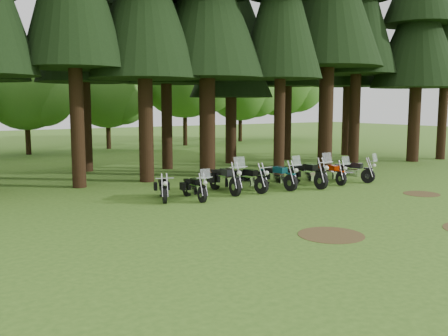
{
  "coord_description": "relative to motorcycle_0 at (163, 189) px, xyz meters",
  "views": [
    {
      "loc": [
        -12.64,
        -11.41,
        3.53
      ],
      "look_at": [
        -1.87,
        5.0,
        1.0
      ],
      "focal_mm": 40.0,
      "sensor_mm": 36.0,
      "label": 1
    }
  ],
  "objects": [
    {
      "name": "pine_front_9",
      "position": [
        18.51,
        2.82,
        9.1
      ],
      "size": [
        5.44,
        5.44,
        15.89
      ],
      "color": "black",
      "rests_on": "ground"
    },
    {
      "name": "motorcycle_3",
      "position": [
        3.68,
        -0.22,
        0.06
      ],
      "size": [
        0.51,
        2.23,
        0.91
      ],
      "rotation": [
        0.0,
        0.0,
        0.16
      ],
      "color": "black",
      "rests_on": "ground"
    },
    {
      "name": "decid_4",
      "position": [
        6.15,
        21.31,
        3.96
      ],
      "size": [
        5.93,
        5.76,
        7.41
      ],
      "color": "black",
      "rests_on": "ground"
    },
    {
      "name": "decid_5",
      "position": [
        12.87,
        20.7,
        5.82
      ],
      "size": [
        8.45,
        8.21,
        10.56
      ],
      "color": "black",
      "rests_on": "ground"
    },
    {
      "name": "motorcycle_5",
      "position": [
        6.53,
        -0.71,
        0.11
      ],
      "size": [
        0.47,
        2.48,
        1.56
      ],
      "rotation": [
        0.0,
        0.0,
        -0.03
      ],
      "color": "black",
      "rests_on": "ground"
    },
    {
      "name": "motorcycle_2",
      "position": [
        2.72,
        -0.03,
        0.11
      ],
      "size": [
        0.56,
        2.48,
        1.56
      ],
      "rotation": [
        0.0,
        0.0,
        -0.09
      ],
      "color": "black",
      "rests_on": "ground"
    },
    {
      "name": "decid_7",
      "position": [
        24.03,
        21.81,
        5.81
      ],
      "size": [
        8.44,
        8.2,
        10.55
      ],
      "color": "black",
      "rests_on": "ground"
    },
    {
      "name": "motorcycle_7",
      "position": [
        9.25,
        -0.78,
        0.04
      ],
      "size": [
        0.88,
        2.13,
        1.36
      ],
      "rotation": [
        0.0,
        0.0,
        0.29
      ],
      "color": "black",
      "rests_on": "ground"
    },
    {
      "name": "dirt_patch_1",
      "position": [
        9.07,
        -4.51,
        -0.4
      ],
      "size": [
        1.4,
        1.4,
        0.01
      ],
      "primitive_type": "cylinder",
      "color": "#4C3D1E",
      "rests_on": "ground"
    },
    {
      "name": "pine_back_6",
      "position": [
        17.93,
        7.77,
        9.52
      ],
      "size": [
        4.59,
        4.59,
        16.58
      ],
      "color": "black",
      "rests_on": "ground"
    },
    {
      "name": "motorcycle_6",
      "position": [
        8.01,
        -0.63,
        0.03
      ],
      "size": [
        0.51,
        2.08,
        1.3
      ],
      "rotation": [
        0.0,
        0.0,
        -0.12
      ],
      "color": "black",
      "rests_on": "ground"
    },
    {
      "name": "pine_back_5",
      "position": [
        12.64,
        7.85,
        9.37
      ],
      "size": [
        3.94,
        3.94,
        16.33
      ],
      "color": "black",
      "rests_on": "ground"
    },
    {
      "name": "motorcycle_0",
      "position": [
        0.0,
        0.0,
        0.0
      ],
      "size": [
        0.83,
        1.88,
        0.8
      ],
      "rotation": [
        0.0,
        0.0,
        -0.37
      ],
      "color": "black",
      "rests_on": "ground"
    },
    {
      "name": "decid_6",
      "position": [
        19.43,
        21.99,
        4.79
      ],
      "size": [
        7.06,
        6.86,
        8.82
      ],
      "color": "black",
      "rests_on": "ground"
    },
    {
      "name": "motorcycle_1",
      "position": [
        1.02,
        -0.56,
        0.01
      ],
      "size": [
        0.46,
        2.0,
        1.26
      ],
      "rotation": [
        0.0,
        0.0,
        -0.09
      ],
      "color": "black",
      "rests_on": "ground"
    },
    {
      "name": "ground",
      "position": [
        4.57,
        -5.01,
        -0.41
      ],
      "size": [
        120.0,
        120.0,
        0.0
      ],
      "primitive_type": "plane",
      "color": "#3D6B1F",
      "rests_on": "ground"
    },
    {
      "name": "decid_3",
      "position": [
        -0.14,
        20.12,
        4.1
      ],
      "size": [
        6.12,
        5.95,
        7.65
      ],
      "color": "black",
      "rests_on": "ground"
    },
    {
      "name": "pine_back_4",
      "position": [
        8.61,
        8.23,
        7.84
      ],
      "size": [
        4.94,
        4.94,
        13.78
      ],
      "color": "black",
      "rests_on": "ground"
    },
    {
      "name": "motorcycle_4",
      "position": [
        5.11,
        -0.39,
        0.08
      ],
      "size": [
        0.52,
        2.35,
        1.47
      ],
      "rotation": [
        0.0,
        0.0,
        0.08
      ],
      "color": "black",
      "rests_on": "ground"
    },
    {
      "name": "dirt_patch_0",
      "position": [
        1.57,
        -7.01,
        -0.4
      ],
      "size": [
        1.8,
        1.8,
        0.01
      ],
      "primitive_type": "cylinder",
      "color": "#4C3D1E",
      "rests_on": "ground"
    }
  ]
}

